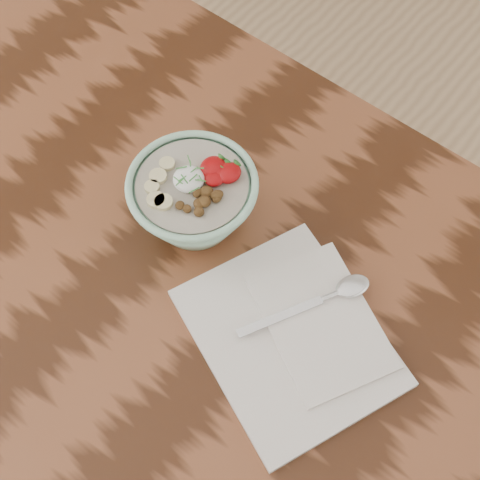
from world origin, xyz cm
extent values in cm
cube|color=#381C0E|center=(0.00, 0.00, 73.00)|extent=(160.00, 90.00, 4.00)
cylinder|color=#4C2D19|center=(-72.00, 37.00, 35.50)|extent=(7.00, 7.00, 71.00)
cylinder|color=#9CD3B3|center=(-16.78, 8.64, 75.59)|extent=(8.26, 8.26, 1.18)
torus|color=#9CD3B3|center=(-16.78, 8.64, 85.23)|extent=(18.78, 18.78, 1.08)
cylinder|color=#B8AC98|center=(-16.78, 8.64, 84.64)|extent=(15.93, 15.93, 0.98)
ellipsoid|color=white|center=(-17.29, 8.62, 85.98)|extent=(4.43, 4.43, 2.44)
ellipsoid|color=#960609|center=(-13.60, 12.92, 86.04)|extent=(3.33, 3.67, 1.83)
cone|color=#286623|center=(-13.60, 14.42, 86.34)|extent=(1.40, 1.03, 1.52)
ellipsoid|color=#960609|center=(-14.68, 11.14, 85.91)|extent=(2.86, 3.15, 1.57)
cone|color=#286623|center=(-14.68, 12.43, 86.21)|extent=(1.40, 1.03, 1.52)
ellipsoid|color=#960609|center=(-14.72, 12.42, 85.97)|extent=(3.05, 3.36, 1.68)
cone|color=#286623|center=(-14.72, 13.80, 86.27)|extent=(1.40, 1.03, 1.52)
ellipsoid|color=#960609|center=(-15.93, 12.23, 86.09)|extent=(3.50, 3.85, 1.92)
cone|color=#286623|center=(-15.93, 13.81, 86.39)|extent=(1.40, 1.03, 1.52)
cylinder|color=beige|center=(-18.77, 3.40, 85.53)|extent=(2.55, 2.55, 0.70)
cylinder|color=beige|center=(-21.63, 8.88, 85.53)|extent=(2.25, 2.25, 0.70)
cylinder|color=beige|center=(-17.69, 3.80, 85.53)|extent=(2.54, 2.54, 0.70)
cylinder|color=beige|center=(-20.61, 4.63, 85.53)|extent=(2.14, 2.14, 0.70)
cylinder|color=beige|center=(-21.17, 6.48, 85.53)|extent=(2.51, 2.51, 0.70)
ellipsoid|color=brown|center=(-14.13, 8.70, 85.79)|extent=(2.70, 2.70, 1.08)
ellipsoid|color=brown|center=(-12.33, 8.78, 85.64)|extent=(1.41, 1.69, 1.10)
ellipsoid|color=brown|center=(-14.45, 4.99, 85.59)|extent=(1.68, 1.62, 0.96)
ellipsoid|color=brown|center=(-13.67, 6.53, 85.74)|extent=(2.29, 2.25, 1.07)
ellipsoid|color=brown|center=(-14.98, 7.77, 85.67)|extent=(1.63, 1.83, 0.99)
ellipsoid|color=brown|center=(-12.47, 8.64, 85.54)|extent=(1.37, 1.14, 0.75)
ellipsoid|color=brown|center=(-15.57, 4.78, 85.63)|extent=(1.82, 1.89, 0.77)
ellipsoid|color=brown|center=(-13.31, 7.30, 85.80)|extent=(2.62, 2.60, 1.35)
ellipsoid|color=brown|center=(-12.85, 5.60, 85.63)|extent=(1.70, 1.65, 1.10)
ellipsoid|color=brown|center=(-12.65, 9.13, 85.81)|extent=(2.19, 2.41, 1.37)
cylinder|color=#3F8B3A|center=(-17.45, 7.57, 87.13)|extent=(0.49, 1.37, 0.23)
cylinder|color=#3F8B3A|center=(-16.39, 8.64, 87.13)|extent=(0.27, 1.56, 0.23)
cylinder|color=#3F8B3A|center=(-18.80, 10.57, 87.13)|extent=(1.52, 1.10, 0.24)
cylinder|color=#3F8B3A|center=(-17.16, 9.71, 87.13)|extent=(0.34, 1.40, 0.23)
cylinder|color=#3F8B3A|center=(-18.75, 8.89, 87.13)|extent=(1.10, 1.36, 0.23)
cylinder|color=#3F8B3A|center=(-15.42, 8.87, 87.13)|extent=(1.16, 0.83, 0.22)
cylinder|color=#3F8B3A|center=(-15.19, 9.03, 87.13)|extent=(1.22, 0.60, 0.22)
cylinder|color=#3F8B3A|center=(-17.71, 7.02, 87.13)|extent=(1.75, 0.33, 0.24)
cylinder|color=#3F8B3A|center=(-14.95, 7.19, 87.13)|extent=(0.73, 1.63, 0.24)
cylinder|color=#3F8B3A|center=(-17.36, 6.92, 87.13)|extent=(0.22, 1.50, 0.23)
cylinder|color=#3F8B3A|center=(-15.52, 9.19, 87.13)|extent=(1.07, 0.65, 0.22)
cylinder|color=#3F8B3A|center=(-16.73, 10.40, 87.13)|extent=(1.07, 0.90, 0.22)
cylinder|color=#3F8B3A|center=(-18.27, 10.19, 87.13)|extent=(0.86, 0.88, 0.22)
cylinder|color=#3F8B3A|center=(-17.18, 7.72, 87.13)|extent=(1.73, 0.73, 0.24)
cube|color=silver|center=(5.60, 2.36, 75.55)|extent=(34.98, 31.90, 1.10)
cube|color=silver|center=(7.79, 6.75, 76.43)|extent=(25.06, 22.28, 0.66)
cube|color=silver|center=(3.13, 3.53, 76.95)|extent=(7.00, 11.98, 0.39)
cylinder|color=silver|center=(6.85, 10.72, 77.15)|extent=(2.24, 3.34, 0.78)
ellipsoid|color=silver|center=(8.33, 13.58, 77.29)|extent=(5.39, 6.13, 1.06)
camera|label=1|loc=(21.50, -27.94, 162.51)|focal=50.00mm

